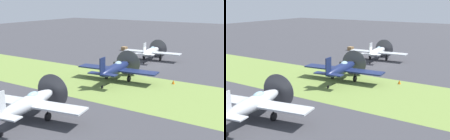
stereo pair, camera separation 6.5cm
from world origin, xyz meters
The scene contains 9 objects.
ground_plane centered at (0.00, 0.00, 0.00)m, with size 160.00×160.00×0.00m, color #38383D.
grass_verge centered at (0.00, -12.14, 0.00)m, with size 120.00×11.00×0.01m, color olive.
airplane_lead centered at (-0.94, 2.72, 1.35)m, with size 9.05×7.17×3.22m.
airplane_wingman centered at (0.74, -10.32, 1.45)m, with size 9.76×7.73×3.46m.
airplane_trail centered at (1.02, -23.54, 1.39)m, with size 9.37×7.47×3.32m.
ground_crew_chief centered at (-0.80, -4.75, 0.91)m, with size 0.56×0.38×1.73m.
fuel_drum centered at (-2.69, -4.99, 0.45)m, with size 0.60×0.60×0.90m, color black.
supply_crate centered at (-9.07, 8.34, 0.32)m, with size 0.90×0.90×0.64m, color olive.
runway_marker_cone centered at (6.81, -8.01, 0.22)m, with size 0.36×0.36×0.44m, color orange.
Camera 2 is at (18.10, -38.22, 9.21)m, focal length 47.15 mm.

